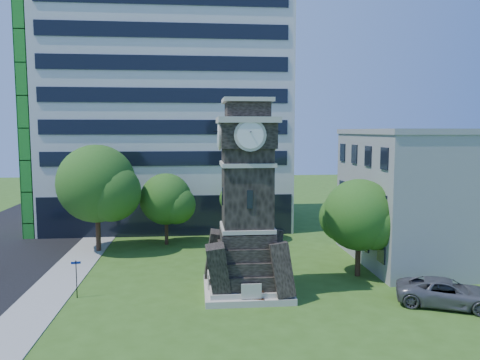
{
  "coord_description": "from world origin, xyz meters",
  "views": [
    {
      "loc": [
        -0.15,
        -26.78,
        10.25
      ],
      "look_at": [
        3.05,
        7.19,
        6.66
      ],
      "focal_mm": 35.0,
      "sensor_mm": 36.0,
      "label": 1
    }
  ],
  "objects": [
    {
      "name": "ground",
      "position": [
        0.0,
        0.0,
        0.0
      ],
      "size": [
        160.0,
        160.0,
        0.0
      ],
      "primitive_type": "plane",
      "color": "#325618",
      "rests_on": "ground"
    },
    {
      "name": "sidewalk",
      "position": [
        -9.5,
        5.0,
        0.03
      ],
      "size": [
        3.0,
        70.0,
        0.06
      ],
      "primitive_type": "cube",
      "color": "gray",
      "rests_on": "ground"
    },
    {
      "name": "clock_tower",
      "position": [
        3.0,
        2.0,
        5.28
      ],
      "size": [
        5.4,
        5.4,
        12.22
      ],
      "color": "#BEB5A5",
      "rests_on": "ground"
    },
    {
      "name": "office_tall",
      "position": [
        -3.2,
        25.84,
        14.22
      ],
      "size": [
        26.2,
        15.11,
        28.6
      ],
      "color": "silver",
      "rests_on": "ground"
    },
    {
      "name": "office_low",
      "position": [
        19.97,
        8.0,
        5.21
      ],
      "size": [
        15.2,
        12.2,
        10.4
      ],
      "color": "gray",
      "rests_on": "ground"
    },
    {
      "name": "car_east_lot",
      "position": [
        14.45,
        -1.47,
        0.79
      ],
      "size": [
        6.27,
        4.7,
        1.58
      ],
      "primitive_type": "imported",
      "rotation": [
        0.0,
        0.0,
        1.16
      ],
      "color": "#56565B",
      "rests_on": "ground"
    },
    {
      "name": "park_bench",
      "position": [
        2.98,
        -0.11,
        0.46
      ],
      "size": [
        1.67,
        0.45,
        0.86
      ],
      "rotation": [
        0.0,
        0.0,
        -0.37
      ],
      "color": "black",
      "rests_on": "ground"
    },
    {
      "name": "street_sign",
      "position": [
        -7.54,
        1.93,
        1.47
      ],
      "size": [
        0.56,
        0.06,
        2.35
      ],
      "rotation": [
        0.0,
        0.0,
        0.19
      ],
      "color": "black",
      "rests_on": "ground"
    },
    {
      "name": "tree_nw",
      "position": [
        -8.43,
        13.29,
        5.6
      ],
      "size": [
        7.23,
        6.57,
        9.12
      ],
      "rotation": [
        0.0,
        0.0,
        -0.32
      ],
      "color": "#332114",
      "rests_on": "ground"
    },
    {
      "name": "tree_nc",
      "position": [
        -2.82,
        15.17,
        4.0
      ],
      "size": [
        5.08,
        4.62,
        6.48
      ],
      "rotation": [
        0.0,
        0.0,
        -0.21
      ],
      "color": "#332114",
      "rests_on": "ground"
    },
    {
      "name": "tree_ne",
      "position": [
        4.23,
        16.03,
        4.02
      ],
      "size": [
        4.57,
        4.16,
        6.27
      ],
      "rotation": [
        0.0,
        0.0,
        0.2
      ],
      "color": "#332114",
      "rests_on": "ground"
    },
    {
      "name": "tree_east",
      "position": [
        11.27,
        4.61,
        4.22
      ],
      "size": [
        5.53,
        5.03,
        6.91
      ],
      "rotation": [
        0.0,
        0.0,
        0.4
      ],
      "color": "#332114",
      "rests_on": "ground"
    }
  ]
}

